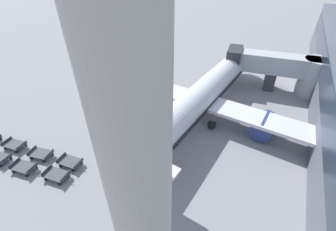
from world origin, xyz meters
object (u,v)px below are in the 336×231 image
Objects in this scene: airplane at (203,95)px; baggage_dolly_row_near_col_c at (24,167)px; baggage_dolly_row_mid_a_col_b at (15,145)px; baggage_dolly_row_mid_a_col_d at (70,162)px; baggage_dolly_row_mid_a_col_c at (41,154)px; baggage_dolly_row_near_col_d at (56,175)px.

airplane is 24.23m from baggage_dolly_row_near_col_c.
airplane reaches higher than baggage_dolly_row_mid_a_col_b.
baggage_dolly_row_mid_a_col_d is (8.37, 1.15, 0.00)m from baggage_dolly_row_mid_a_col_b.
airplane is at bearing 45.46° from baggage_dolly_row_mid_a_col_b.
baggage_dolly_row_mid_a_col_c is (4.30, 0.45, 0.00)m from baggage_dolly_row_mid_a_col_b.
baggage_dolly_row_mid_a_col_c is at bearing -127.47° from airplane.
baggage_dolly_row_near_col_c is 2.26m from baggage_dolly_row_mid_a_col_c.
baggage_dolly_row_near_col_d and baggage_dolly_row_mid_a_col_d have the same top height.
baggage_dolly_row_mid_a_col_d is at bearing 94.16° from baggage_dolly_row_near_col_d.
baggage_dolly_row_mid_a_col_d is at bearing 7.83° from baggage_dolly_row_mid_a_col_b.
baggage_dolly_row_near_col_c and baggage_dolly_row_mid_a_col_b have the same top height.
baggage_dolly_row_near_col_d is 8.56m from baggage_dolly_row_mid_a_col_b.
airplane is 11.37× the size of baggage_dolly_row_mid_a_col_d.
baggage_dolly_row_near_col_d is at bearing -116.16° from airplane.
baggage_dolly_row_mid_a_col_b is at bearing 157.78° from baggage_dolly_row_near_col_c.
baggage_dolly_row_mid_a_col_b is (-4.41, 1.80, 0.00)m from baggage_dolly_row_near_col_c.
airplane is 11.27× the size of baggage_dolly_row_mid_a_col_c.
baggage_dolly_row_near_col_c is 1.01× the size of baggage_dolly_row_mid_a_col_d.
baggage_dolly_row_mid_a_col_b is at bearing -172.17° from baggage_dolly_row_mid_a_col_d.
baggage_dolly_row_near_col_c is at bearing -167.39° from baggage_dolly_row_near_col_d.
baggage_dolly_row_mid_a_col_d is (-0.15, 2.03, 0.00)m from baggage_dolly_row_near_col_d.
airplane is at bearing 63.84° from baggage_dolly_row_near_col_d.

